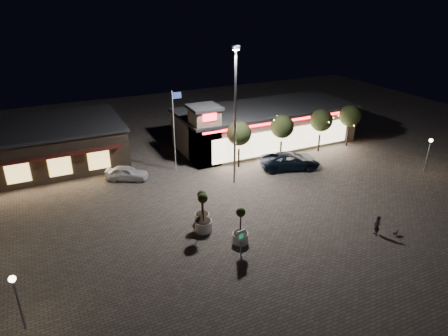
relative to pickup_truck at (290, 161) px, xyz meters
name	(u,v)px	position (x,y,z in m)	size (l,w,h in m)	color
ground	(259,230)	(-8.49, -8.48, -0.82)	(90.00, 90.00, 0.00)	#61574E
retail_building	(262,125)	(1.01, 7.34, 1.39)	(20.40, 8.40, 6.10)	tan
restaurant_building	(39,146)	(-22.49, 11.50, 1.34)	(16.40, 11.00, 4.30)	#382D23
floodlight_pole	(235,109)	(-6.49, -0.48, 6.20)	(0.60, 0.40, 12.38)	gray
flagpole	(175,124)	(-10.40, 4.52, 3.92)	(0.95, 0.10, 8.00)	white
lamp_post_east	(429,149)	(11.51, -6.48, 1.63)	(0.36, 0.36, 3.48)	gray
lamp_post_south	(16,292)	(-24.49, -11.48, 1.63)	(0.36, 0.36, 3.48)	gray
string_tree_a	(239,134)	(-4.49, 2.52, 2.74)	(2.42, 2.42, 4.79)	#332319
string_tree_b	(282,127)	(0.51, 2.52, 2.74)	(2.42, 2.42, 4.79)	#332319
string_tree_c	(321,120)	(5.51, 2.52, 2.74)	(2.42, 2.42, 4.79)	#332319
string_tree_d	(350,116)	(9.51, 2.52, 2.74)	(2.42, 2.42, 4.79)	#332319
pickup_truck	(290,161)	(0.00, 0.00, 0.00)	(2.73, 5.92, 1.65)	black
white_sedan	(127,173)	(-15.40, 4.39, -0.14)	(1.61, 4.00, 1.36)	white
pedestrian	(377,226)	(-1.09, -12.77, -0.05)	(0.56, 0.37, 1.55)	black
dog	(396,232)	(0.19, -13.44, -0.56)	(0.50, 0.27, 0.27)	#59514C
planter_left	(202,213)	(-11.92, -5.71, 0.03)	(1.12, 1.12, 2.75)	silver
planter_mid	(240,232)	(-10.51, -9.34, 0.04)	(1.13, 1.13, 2.79)	silver
planter_right	(203,219)	(-12.29, -6.82, 0.14)	(1.27, 1.27, 3.12)	silver
valet_sign	(241,238)	(-11.20, -10.73, 0.57)	(0.66, 0.18, 1.99)	gray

